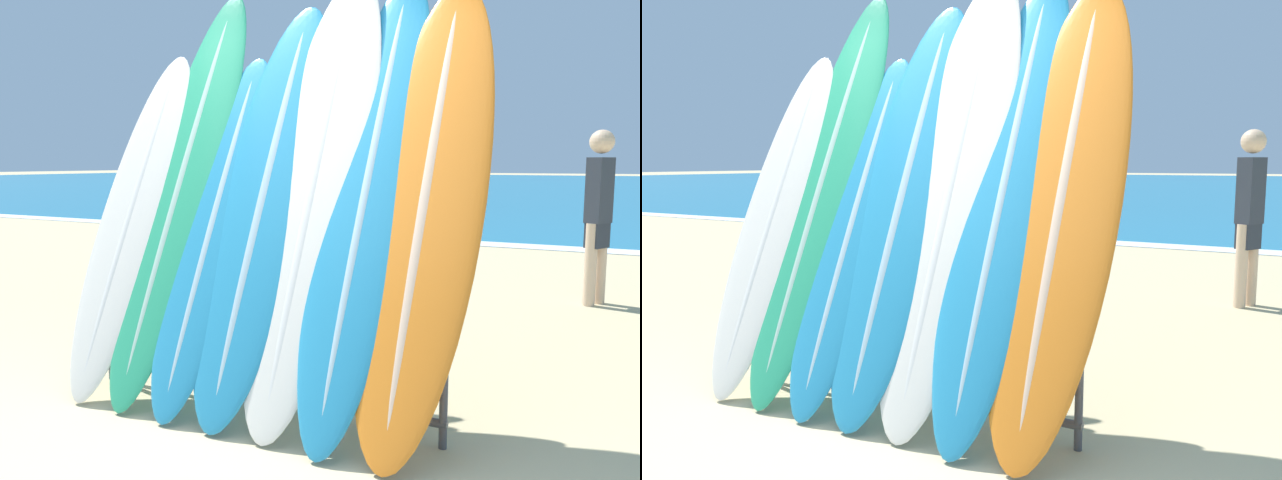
# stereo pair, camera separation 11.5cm
# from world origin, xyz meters

# --- Properties ---
(ground_plane) EXTENTS (160.00, 160.00, 0.00)m
(ground_plane) POSITION_xyz_m (0.00, 0.00, 0.00)
(ground_plane) COLOR #CCB789
(ocean_water) EXTENTS (120.00, 60.00, 0.01)m
(ocean_water) POSITION_xyz_m (0.00, 37.67, 0.00)
(ocean_water) COLOR teal
(ocean_water) RESTS_ON ground_plane
(surfboard_rack) EXTENTS (2.17, 0.04, 0.83)m
(surfboard_rack) POSITION_xyz_m (-0.08, 0.77, 0.45)
(surfboard_rack) COLOR #47474C
(surfboard_rack) RESTS_ON ground_plane
(surfboard_slot_0) EXTENTS (0.51, 1.04, 2.06)m
(surfboard_slot_0) POSITION_xyz_m (-0.97, 0.84, 1.03)
(surfboard_slot_0) COLOR silver
(surfboard_slot_0) RESTS_ON ground_plane
(surfboard_slot_1) EXTENTS (0.52, 1.24, 2.45)m
(surfboard_slot_1) POSITION_xyz_m (-0.67, 0.94, 1.23)
(surfboard_slot_1) COLOR #289E70
(surfboard_slot_1) RESTS_ON ground_plane
(surfboard_slot_2) EXTENTS (0.48, 1.04, 2.00)m
(surfboard_slot_2) POSITION_xyz_m (-0.37, 0.83, 1.00)
(surfboard_slot_2) COLOR teal
(surfboard_slot_2) RESTS_ON ground_plane
(surfboard_slot_3) EXTENTS (0.59, 1.15, 2.30)m
(surfboard_slot_3) POSITION_xyz_m (-0.07, 0.89, 1.15)
(surfboard_slot_3) COLOR teal
(surfboard_slot_3) RESTS_ON ground_plane
(surfboard_slot_4) EXTENTS (0.59, 1.18, 2.47)m
(surfboard_slot_4) POSITION_xyz_m (0.22, 0.93, 1.24)
(surfboard_slot_4) COLOR silver
(surfboard_slot_4) RESTS_ON ground_plane
(surfboard_slot_5) EXTENTS (0.52, 1.25, 2.42)m
(surfboard_slot_5) POSITION_xyz_m (0.53, 0.93, 1.21)
(surfboard_slot_5) COLOR teal
(surfboard_slot_5) RESTS_ON ground_plane
(surfboard_slot_6) EXTENTS (0.58, 1.17, 2.33)m
(surfboard_slot_6) POSITION_xyz_m (0.84, 0.91, 1.17)
(surfboard_slot_6) COLOR orange
(surfboard_slot_6) RESTS_ON ground_plane
(person_near_water) EXTENTS (0.25, 0.28, 1.66)m
(person_near_water) POSITION_xyz_m (1.43, 4.40, 0.90)
(person_near_water) COLOR beige
(person_near_water) RESTS_ON ground_plane
(person_mid_beach) EXTENTS (0.26, 0.23, 1.51)m
(person_mid_beach) POSITION_xyz_m (-2.45, 3.14, 0.83)
(person_mid_beach) COLOR tan
(person_mid_beach) RESTS_ON ground_plane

